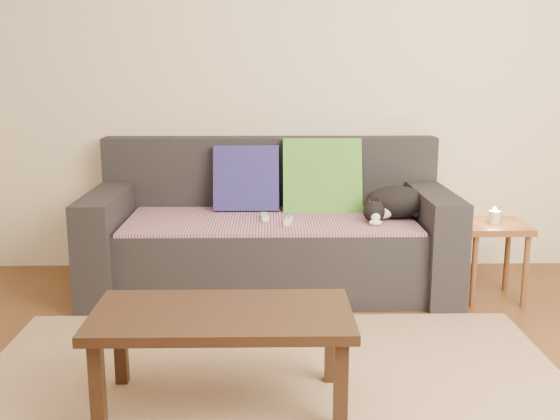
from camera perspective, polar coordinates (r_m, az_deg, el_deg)
The scene contains 12 objects.
back_wall at distance 4.23m, azimuth -0.88°, elevation 12.30°, with size 4.50×0.04×2.60m, color beige.
sofa at distance 3.93m, azimuth -0.82°, elevation -2.29°, with size 2.10×0.94×0.87m.
throw_blanket at distance 3.81m, azimuth -0.82°, elevation -0.87°, with size 1.66×0.74×0.02m, color #472C53.
cushion_navy at distance 4.03m, azimuth -2.95°, elevation 2.73°, with size 0.40×0.10×0.40m, color #171352.
cushion_green at distance 4.04m, azimuth 3.67°, elevation 2.74°, with size 0.48×0.12×0.48m, color #0D5535.
cat at distance 3.85m, azimuth 9.91°, elevation 0.61°, with size 0.44×0.36×0.19m.
wii_remote_a at distance 3.77m, azimuth -1.34°, elevation -0.63°, with size 0.15×0.04×0.03m, color white.
wii_remote_b at distance 3.67m, azimuth 0.72°, elevation -0.98°, with size 0.15×0.04×0.03m, color white.
side_table at distance 3.88m, azimuth 18.06°, elevation -2.22°, with size 0.36×0.36×0.44m.
candle at distance 3.86m, azimuth 18.17°, elevation -0.55°, with size 0.06×0.06×0.09m.
rug at distance 2.71m, azimuth -0.70°, elevation -16.16°, with size 2.50×1.80×0.01m, color tan.
coffee_table at distance 2.53m, azimuth -5.05°, elevation -9.81°, with size 0.99×0.49×0.40m.
Camera 1 is at (-0.01, -2.23, 1.29)m, focal length 42.00 mm.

